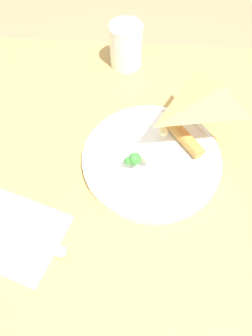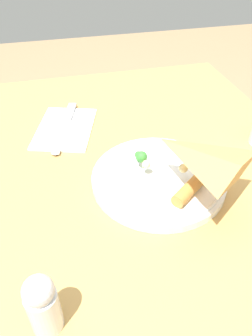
% 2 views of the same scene
% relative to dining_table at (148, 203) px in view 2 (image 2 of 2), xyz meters
% --- Properties ---
extents(ground_plane, '(6.00, 6.00, 0.00)m').
position_rel_dining_table_xyz_m(ground_plane, '(0.00, 0.00, -0.58)').
color(ground_plane, '#997A56').
extents(dining_table, '(0.91, 0.68, 0.70)m').
position_rel_dining_table_xyz_m(dining_table, '(0.00, 0.00, 0.00)').
color(dining_table, tan).
rests_on(dining_table, ground_plane).
extents(plate_pizza, '(0.25, 0.25, 0.05)m').
position_rel_dining_table_xyz_m(plate_pizza, '(0.07, -0.00, 0.14)').
color(plate_pizza, white).
rests_on(plate_pizza, dining_table).
extents(napkin_folded, '(0.21, 0.17, 0.00)m').
position_rel_dining_table_xyz_m(napkin_folded, '(-0.16, -0.16, 0.13)').
color(napkin_folded, white).
rests_on(napkin_folded, dining_table).
extents(butter_knife, '(0.21, 0.08, 0.01)m').
position_rel_dining_table_xyz_m(butter_knife, '(-0.17, -0.16, 0.13)').
color(butter_knife, '#B2B2B7').
rests_on(butter_knife, napkin_folded).
extents(salt_shaker, '(0.04, 0.04, 0.10)m').
position_rel_dining_table_xyz_m(salt_shaker, '(0.29, -0.23, 0.17)').
color(salt_shaker, silver).
rests_on(salt_shaker, dining_table).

